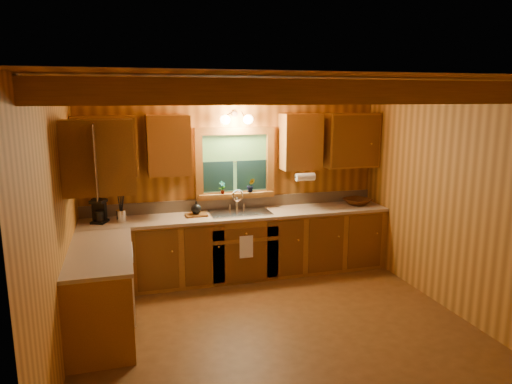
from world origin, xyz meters
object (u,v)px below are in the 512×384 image
(coffee_maker, at_px, (99,211))
(sink, at_px, (240,216))
(wicker_basket, at_px, (357,202))
(cutting_board, at_px, (196,215))

(coffee_maker, bearing_deg, sink, 21.59)
(coffee_maker, bearing_deg, wicker_basket, 22.15)
(sink, bearing_deg, cutting_board, 179.60)
(coffee_maker, xyz_separation_m, wicker_basket, (3.61, -0.01, -0.10))
(sink, distance_m, wicker_basket, 1.79)
(sink, bearing_deg, coffee_maker, 179.25)
(cutting_board, xyz_separation_m, wicker_basket, (2.39, 0.01, 0.03))
(coffee_maker, height_order, wicker_basket, coffee_maker)
(sink, distance_m, coffee_maker, 1.84)
(cutting_board, distance_m, wicker_basket, 2.39)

